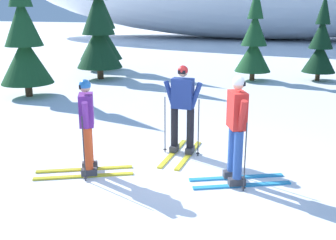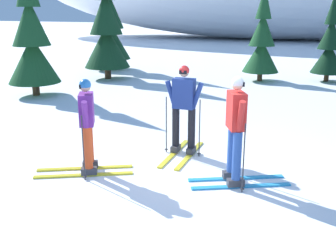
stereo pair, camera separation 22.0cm
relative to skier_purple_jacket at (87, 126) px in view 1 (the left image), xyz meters
name	(u,v)px [view 1 (the left image)]	position (x,y,z in m)	size (l,w,h in m)	color
ground_plane	(192,182)	(1.90, 0.13, -0.90)	(120.00, 120.00, 0.00)	white
skier_purple_jacket	(87,126)	(0.00, 0.00, 0.00)	(1.78, 1.12, 1.73)	gold
skier_navy_jacket	(182,108)	(1.37, 1.48, 0.06)	(0.80, 1.70, 1.83)	gold
skier_red_jacket	(237,128)	(2.60, 0.34, 0.08)	(1.74, 1.09, 1.86)	#2893CC
pine_tree_far_left	(100,24)	(-5.09, 11.29, 1.22)	(1.96, 1.96, 5.08)	#47301E
pine_tree_left	(24,40)	(-4.94, 5.32, 0.96)	(1.72, 1.72, 4.44)	#47301E
pine_tree_center_left	(98,29)	(-4.08, 9.03, 1.11)	(1.86, 1.86, 4.82)	#47301E
pine_tree_center	(254,42)	(2.00, 10.45, 0.66)	(1.44, 1.44, 3.73)	#47301E
pine_tree_center_right	(321,45)	(4.56, 11.18, 0.53)	(1.32, 1.32, 3.42)	#47301E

